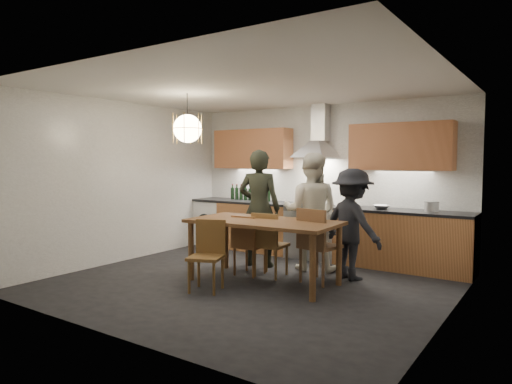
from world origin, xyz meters
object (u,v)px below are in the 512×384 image
Objects in this scene: chair_front at (208,250)px; wine_bottles at (250,193)px; person_right at (352,224)px; person_mid at (311,212)px; dining_table at (264,227)px; mixing_bowl at (381,207)px; chair_back_left at (247,241)px; person_left at (259,208)px; stock_pot at (432,207)px.

wine_bottles is at bearing 94.12° from chair_front.
wine_bottles is at bearing 1.23° from person_right.
chair_front is 1.83m from person_mid.
dining_table is 2.05m from mixing_bowl.
mixing_bowl is (1.40, 1.61, 0.44)m from chair_back_left.
person_left is 1.51m from person_right.
mixing_bowl reaches higher than chair_front.
chair_front is 1.52m from person_left.
mixing_bowl is at bearing -173.33° from stock_pot.
person_right reaches higher than chair_back_left.
person_right is (0.73, -0.18, -0.11)m from person_mid.
dining_table is 0.50m from chair_back_left.
dining_table is at bearing 67.55° from person_right.
mixing_bowl is at bearing 58.30° from dining_table.
person_right is at bearing 165.73° from person_left.
mixing_bowl is 0.73m from stock_pot.
person_mid reaches higher than wine_bottles.
mixing_bowl is (1.41, 2.45, 0.42)m from chair_front.
mixing_bowl is at bearing 40.28° from chair_front.
person_right is (1.31, 0.68, 0.27)m from chair_back_left.
person_left reaches higher than dining_table.
person_mid is 8.88× the size of stock_pot.
chair_back_left is at bearing 90.89° from person_left.
mixing_bowl is (0.82, 0.75, 0.05)m from person_mid.
chair_back_left is at bearing 51.89° from person_right.
person_right is 1.72× the size of wine_bottles.
stock_pot is at bearing 44.94° from dining_table.
chair_front reaches higher than chair_back_left.
mixing_bowl is at bearing -153.27° from person_mid.
chair_front is 0.58× the size of person_right.
person_right is 0.95m from mixing_bowl.
wine_bottles reaches higher than stock_pot.
dining_table is 1.00m from person_left.
person_mid is at bearing -151.47° from stock_pot.
dining_table is at bearing 64.00° from person_mid.
wine_bottles is (-3.28, 0.05, 0.08)m from stock_pot.
person_left is 1.03× the size of person_mid.
person_right reaches higher than stock_pot.
dining_table is at bearing 154.25° from chair_back_left.
chair_back_left is 0.48× the size of person_left.
person_left reaches higher than chair_front.
chair_back_left is 0.84m from chair_front.
chair_front is 0.49× the size of person_left.
person_mid is 6.67× the size of mixing_bowl.
person_right reaches higher than wine_bottles.
person_left reaches higher than person_mid.
dining_table is 2.29× the size of wine_bottles.
chair_front is 4.49× the size of stock_pot.
chair_front is (-0.01, -0.84, 0.01)m from chair_back_left.
person_mid is at bearing 10.94° from person_right.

